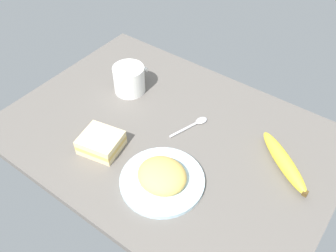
% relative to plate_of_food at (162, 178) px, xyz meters
% --- Properties ---
extents(tabletop, '(0.90, 0.64, 0.02)m').
position_rel_plate_of_food_xyz_m(tabletop, '(0.09, -0.14, -0.03)').
color(tabletop, '#5B5651').
rests_on(tabletop, ground).
extents(plate_of_food, '(0.21, 0.21, 0.06)m').
position_rel_plate_of_food_xyz_m(plate_of_food, '(0.00, 0.00, 0.00)').
color(plate_of_food, silver).
rests_on(plate_of_food, tabletop).
extents(coffee_mug_black, '(0.09, 0.12, 0.09)m').
position_rel_plate_of_food_xyz_m(coffee_mug_black, '(0.29, -0.22, 0.03)').
color(coffee_mug_black, white).
rests_on(coffee_mug_black, tabletop).
extents(sandwich_main, '(0.12, 0.11, 0.04)m').
position_rel_plate_of_food_xyz_m(sandwich_main, '(0.19, 0.01, 0.00)').
color(sandwich_main, beige).
rests_on(sandwich_main, tabletop).
extents(banana, '(0.19, 0.16, 0.04)m').
position_rel_plate_of_food_xyz_m(banana, '(-0.21, -0.22, 0.00)').
color(banana, yellow).
rests_on(banana, tabletop).
extents(spoon, '(0.05, 0.13, 0.01)m').
position_rel_plate_of_food_xyz_m(spoon, '(0.05, -0.21, -0.01)').
color(spoon, silver).
rests_on(spoon, tabletop).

